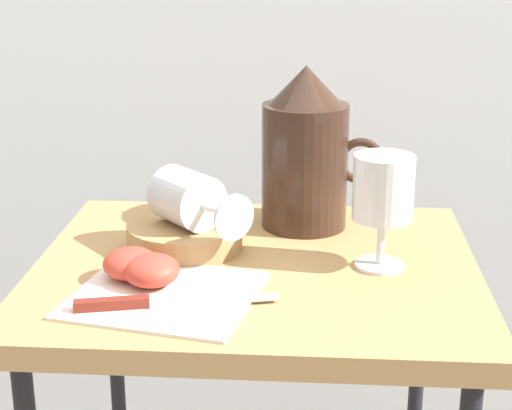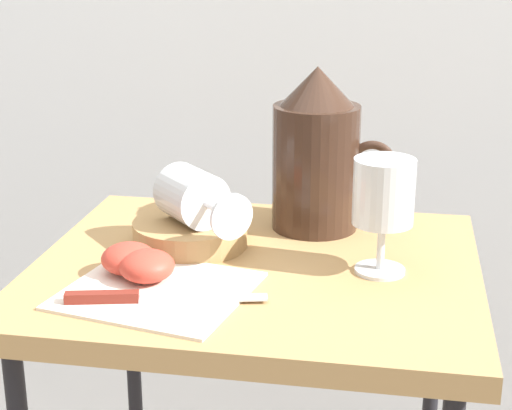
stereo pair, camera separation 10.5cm
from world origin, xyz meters
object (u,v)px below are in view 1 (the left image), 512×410
Objects in this scene: table at (256,316)px; apple_half_right at (151,270)px; wine_glass_tipped_near at (189,199)px; apple_half_left at (131,263)px; pitcher at (305,162)px; knife at (146,303)px; wine_glass_upright at (383,195)px; basket_tray at (185,236)px.

table is 10.79× the size of apple_half_right.
wine_glass_tipped_near is 0.13m from apple_half_left.
pitcher is 0.36m from knife.
apple_half_left is at bearing -133.80° from pitcher.
pitcher is at bearing 36.32° from wine_glass_tipped_near.
wine_glass_upright is 0.26m from wine_glass_tipped_near.
wine_glass_upright is at bearing 11.44° from apple_half_left.
pitcher reaches higher than wine_glass_tipped_near.
apple_half_left is (-0.15, -0.07, 0.10)m from table.
apple_half_left reaches higher than table.
wine_glass_upright is 2.16× the size of apple_half_right.
apple_half_left is 0.09m from knife.
knife is (-0.17, -0.30, -0.09)m from pitcher.
wine_glass_tipped_near is at bearing 156.49° from table.
apple_half_right is at bearing -144.49° from table.
wine_glass_upright is (0.26, -0.05, 0.08)m from basket_tray.
pitcher is (0.16, 0.10, 0.08)m from basket_tray.
basket_tray is at bearing 133.74° from wine_glass_tipped_near.
apple_half_right is 0.30× the size of knife.
apple_half_right is (0.03, -0.02, 0.00)m from apple_half_left.
apple_half_left is 0.04m from apple_half_right.
table is 0.24m from wine_glass_upright.
pitcher is 0.31m from apple_half_left.
apple_half_right is (-0.03, -0.13, -0.05)m from wine_glass_tipped_near.
table is 0.18m from wine_glass_tipped_near.
knife is at bearing -85.06° from apple_half_right.
wine_glass_tipped_near reaches higher than knife.
apple_half_right is at bearing -33.22° from apple_half_left.
basket_tray is at bearing 168.56° from wine_glass_upright.
pitcher is at bearing 59.61° from knife.
pitcher is (0.06, 0.15, 0.17)m from table.
wine_glass_upright is at bearing 27.41° from knife.
wine_glass_tipped_near is at bearing 83.07° from knife.
basket_tray is 0.06m from wine_glass_tipped_near.
table is 3.20× the size of knife.
wine_glass_tipped_near reaches higher than table.
knife is (-0.11, -0.15, 0.08)m from table.
knife reaches higher than table.
basket_tray reaches higher than knife.
table is 3.16× the size of pitcher.
basket_tray is at bearing 85.74° from knife.
wine_glass_upright reaches higher than basket_tray.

